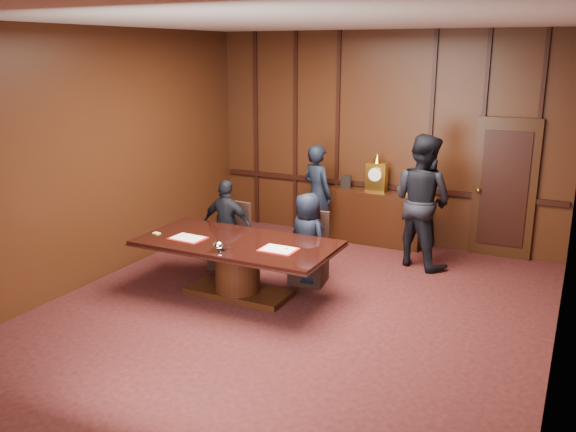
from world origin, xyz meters
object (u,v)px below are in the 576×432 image
object	(u,v)px
sideboard	(375,215)
signatory_right	(307,239)
witness_left	(317,195)
conference_table	(237,259)
witness_right	(422,201)
signatory_left	(227,226)

from	to	relation	value
sideboard	signatory_right	size ratio (longest dim) A/B	1.23
sideboard	witness_left	size ratio (longest dim) A/B	0.95
conference_table	witness_right	size ratio (longest dim) A/B	1.31
signatory_left	witness_right	bearing A→B (deg)	-152.30
signatory_left	sideboard	bearing A→B (deg)	-127.68
signatory_left	witness_left	size ratio (longest dim) A/B	0.81
signatory_right	witness_right	size ratio (longest dim) A/B	0.65
sideboard	signatory_right	distance (m)	2.24
sideboard	witness_right	bearing A→B (deg)	-38.02
sideboard	witness_left	bearing A→B (deg)	-153.29
signatory_right	sideboard	bearing A→B (deg)	-76.58
sideboard	witness_right	size ratio (longest dim) A/B	0.80
signatory_right	witness_right	distance (m)	1.94
conference_table	signatory_right	world-z (taller)	signatory_right
signatory_left	conference_table	bearing A→B (deg)	126.32
signatory_right	witness_left	distance (m)	1.90
sideboard	signatory_left	distance (m)	2.72
witness_left	witness_right	distance (m)	1.87
conference_table	signatory_right	distance (m)	1.04
signatory_left	signatory_right	bearing A→B (deg)	177.23
sideboard	witness_left	xyz separation A→B (m)	(-0.88, -0.44, 0.36)
signatory_right	witness_left	size ratio (longest dim) A/B	0.77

